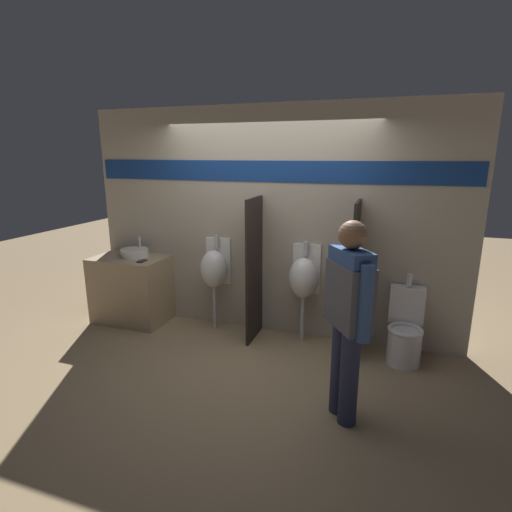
% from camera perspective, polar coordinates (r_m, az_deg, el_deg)
% --- Properties ---
extents(ground_plane, '(16.00, 16.00, 0.00)m').
position_cam_1_polar(ground_plane, '(4.65, -0.70, -13.14)').
color(ground_plane, '#997F5B').
extents(display_wall, '(4.57, 0.07, 2.70)m').
position_cam_1_polar(display_wall, '(4.76, 1.69, 4.83)').
color(display_wall, '#B2A893').
rests_on(display_wall, ground_plane).
extents(sink_counter, '(0.94, 0.60, 0.86)m').
position_cam_1_polar(sink_counter, '(5.50, -17.38, -4.54)').
color(sink_counter, tan).
rests_on(sink_counter, ground_plane).
extents(sink_basin, '(0.35, 0.35, 0.24)m').
position_cam_1_polar(sink_basin, '(5.38, -16.95, 0.46)').
color(sink_basin, white).
rests_on(sink_basin, sink_counter).
extents(cell_phone, '(0.07, 0.14, 0.01)m').
position_cam_1_polar(cell_phone, '(5.12, -15.98, -0.69)').
color(cell_phone, black).
rests_on(cell_phone, sink_counter).
extents(divider_near_counter, '(0.03, 0.52, 1.68)m').
position_cam_1_polar(divider_near_counter, '(4.63, -0.26, -2.03)').
color(divider_near_counter, '#28231E').
rests_on(divider_near_counter, ground_plane).
extents(divider_mid, '(0.03, 0.52, 1.68)m').
position_cam_1_polar(divider_mid, '(4.40, 13.74, -3.31)').
color(divider_mid, '#28231E').
rests_on(divider_mid, ground_plane).
extents(urinal_near_counter, '(0.35, 0.31, 1.18)m').
position_cam_1_polar(urinal_near_counter, '(4.95, -6.00, -1.84)').
color(urinal_near_counter, silver).
rests_on(urinal_near_counter, ground_plane).
extents(urinal_far, '(0.35, 0.31, 1.18)m').
position_cam_1_polar(urinal_far, '(4.61, 6.84, -3.10)').
color(urinal_far, silver).
rests_on(urinal_far, ground_plane).
extents(toilet, '(0.36, 0.52, 0.92)m').
position_cam_1_polar(toilet, '(4.57, 20.50, -10.08)').
color(toilet, white).
rests_on(toilet, ground_plane).
extents(person_in_vest, '(0.42, 0.50, 1.67)m').
position_cam_1_polar(person_in_vest, '(3.24, 13.04, -7.32)').
color(person_in_vest, '#282D4C').
rests_on(person_in_vest, ground_plane).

